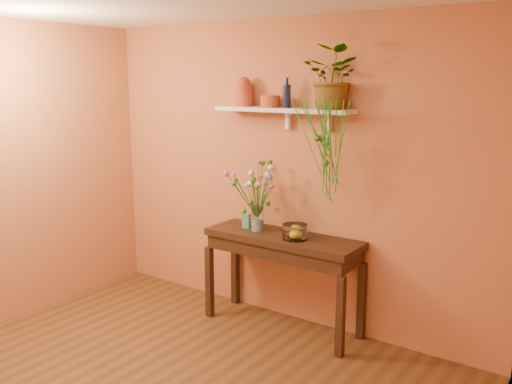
# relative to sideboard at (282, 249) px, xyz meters

# --- Properties ---
(room) EXTENTS (4.04, 4.04, 2.70)m
(room) POSITION_rel_sideboard_xyz_m (-0.14, -1.75, 0.62)
(room) COLOR brown
(room) RESTS_ON ground
(sideboard) EXTENTS (1.40, 0.45, 0.85)m
(sideboard) POSITION_rel_sideboard_xyz_m (0.00, 0.00, 0.00)
(sideboard) COLOR #311B0F
(sideboard) RESTS_ON ground
(wall_shelf) EXTENTS (1.30, 0.24, 0.19)m
(wall_shelf) POSITION_rel_sideboard_xyz_m (-0.08, 0.12, 1.19)
(wall_shelf) COLOR white
(wall_shelf) RESTS_ON room
(terracotta_jug) EXTENTS (0.18, 0.18, 0.26)m
(terracotta_jug) POSITION_rel_sideboard_xyz_m (-0.51, 0.14, 1.33)
(terracotta_jug) COLOR #AC4528
(terracotta_jug) RESTS_ON wall_shelf
(terracotta_pot) EXTENTS (0.17, 0.17, 0.10)m
(terracotta_pot) POSITION_rel_sideboard_xyz_m (-0.21, 0.11, 1.26)
(terracotta_pot) COLOR #AC4528
(terracotta_pot) RESTS_ON wall_shelf
(blue_bottle) EXTENTS (0.08, 0.08, 0.25)m
(blue_bottle) POSITION_rel_sideboard_xyz_m (-0.05, 0.13, 1.31)
(blue_bottle) COLOR #11183A
(blue_bottle) RESTS_ON wall_shelf
(spider_plant) EXTENTS (0.48, 0.42, 0.50)m
(spider_plant) POSITION_rel_sideboard_xyz_m (0.39, 0.13, 1.46)
(spider_plant) COLOR #2B6318
(spider_plant) RESTS_ON wall_shelf
(plant_fronds) EXTENTS (0.53, 0.40, 0.84)m
(plant_fronds) POSITION_rel_sideboard_xyz_m (0.41, -0.04, 0.95)
(plant_fronds) COLOR #2B6318
(plant_fronds) RESTS_ON wall_shelf
(glass_vase) EXTENTS (0.11, 0.11, 0.23)m
(glass_vase) POSITION_rel_sideboard_xyz_m (-0.26, -0.01, 0.22)
(glass_vase) COLOR white
(glass_vase) RESTS_ON sideboard
(bouquet) EXTENTS (0.40, 0.47, 0.51)m
(bouquet) POSITION_rel_sideboard_xyz_m (-0.26, -0.02, 0.55)
(bouquet) COLOR #386B28
(bouquet) RESTS_ON glass_vase
(glass_bowl) EXTENTS (0.21, 0.21, 0.13)m
(glass_bowl) POSITION_rel_sideboard_xyz_m (0.15, -0.04, 0.18)
(glass_bowl) COLOR white
(glass_bowl) RESTS_ON sideboard
(lemon) EXTENTS (0.08, 0.08, 0.08)m
(lemon) POSITION_rel_sideboard_xyz_m (0.15, -0.04, 0.17)
(lemon) COLOR yellow
(lemon) RESTS_ON glass_bowl
(carton) EXTENTS (0.08, 0.06, 0.13)m
(carton) POSITION_rel_sideboard_xyz_m (-0.39, 0.00, 0.19)
(carton) COLOR teal
(carton) RESTS_ON sideboard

